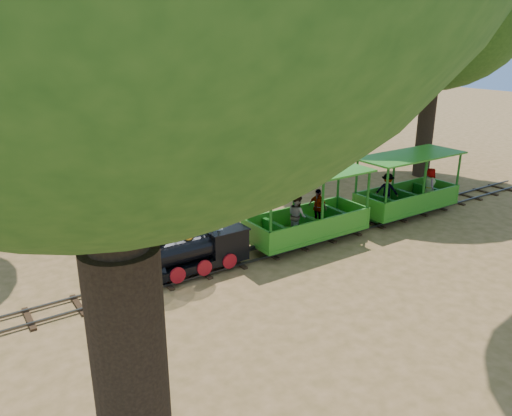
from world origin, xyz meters
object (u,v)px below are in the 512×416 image
carriage_rear (406,192)px  fence (174,167)px  carriage_front (307,217)px  locomotive (189,205)px

carriage_rear → fence: 9.16m
carriage_front → fence: 8.01m
locomotive → carriage_front: (3.55, -0.08, -0.99)m
fence → locomotive: bearing=-112.1°
carriage_rear → fence: carriage_rear is taller
carriage_front → fence: size_ratio=0.21×
locomotive → carriage_front: bearing=-1.2°
carriage_front → fence: carriage_front is taller
fence → carriage_front: bearing=-87.6°
locomotive → carriage_front: size_ratio=0.85×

